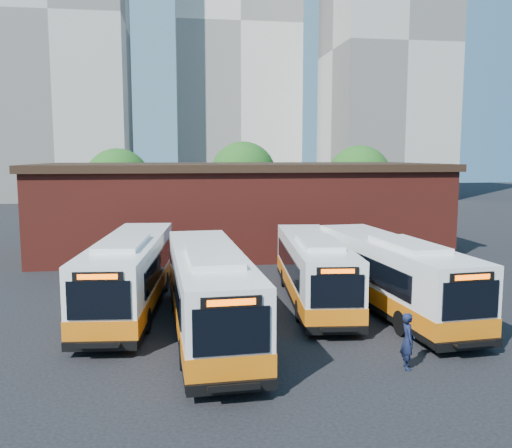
{
  "coord_description": "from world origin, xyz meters",
  "views": [
    {
      "loc": [
        -4.81,
        -19.72,
        6.99
      ],
      "look_at": [
        -0.99,
        5.58,
        3.74
      ],
      "focal_mm": 38.0,
      "sensor_mm": 36.0,
      "label": 1
    }
  ],
  "objects": [
    {
      "name": "bus_west",
      "position": [
        -6.87,
        4.91,
        1.56
      ],
      "size": [
        3.77,
        12.75,
        3.43
      ],
      "rotation": [
        0.0,
        0.0,
        -0.1
      ],
      "color": "white",
      "rests_on": "ground"
    },
    {
      "name": "ground",
      "position": [
        0.0,
        0.0,
        0.0
      ],
      "size": [
        220.0,
        220.0,
        0.0
      ],
      "primitive_type": "plane",
      "color": "black"
    },
    {
      "name": "bus_midwest",
      "position": [
        -3.55,
        1.0,
        1.58
      ],
      "size": [
        3.14,
        12.84,
        3.47
      ],
      "rotation": [
        0.0,
        0.0,
        0.04
      ],
      "color": "white",
      "rests_on": "ground"
    },
    {
      "name": "bus_mideast",
      "position": [
        1.71,
        5.01,
        1.45
      ],
      "size": [
        3.53,
        11.9,
        3.2
      ],
      "rotation": [
        0.0,
        0.0,
        -0.1
      ],
      "color": "white",
      "rests_on": "ground"
    },
    {
      "name": "tree_east",
      "position": [
        13.0,
        31.0,
        4.83
      ],
      "size": [
        6.24,
        6.24,
        7.96
      ],
      "color": "#382314",
      "rests_on": "ground"
    },
    {
      "name": "depot_building",
      "position": [
        0.0,
        20.0,
        3.26
      ],
      "size": [
        28.6,
        12.6,
        6.4
      ],
      "color": "maroon",
      "rests_on": "ground"
    },
    {
      "name": "transit_worker",
      "position": [
        2.68,
        -3.51,
        0.94
      ],
      "size": [
        0.56,
        0.75,
        1.88
      ],
      "primitive_type": "imported",
      "rotation": [
        0.0,
        0.0,
        1.39
      ],
      "color": "#111832",
      "rests_on": "ground"
    },
    {
      "name": "tree_mid",
      "position": [
        2.0,
        34.0,
        5.08
      ],
      "size": [
        6.56,
        6.56,
        8.36
      ],
      "color": "#382314",
      "rests_on": "ground"
    },
    {
      "name": "tower_right",
      "position": [
        30.0,
        68.0,
        24.34
      ],
      "size": [
        18.0,
        18.0,
        49.2
      ],
      "color": "#B3AEA4",
      "rests_on": "ground"
    },
    {
      "name": "tower_left",
      "position": [
        -22.0,
        72.0,
        27.84
      ],
      "size": [
        20.0,
        18.0,
        56.2
      ],
      "color": "#B3AEA4",
      "rests_on": "ground"
    },
    {
      "name": "tree_west",
      "position": [
        -10.0,
        32.0,
        4.64
      ],
      "size": [
        6.0,
        6.0,
        7.65
      ],
      "color": "#382314",
      "rests_on": "ground"
    },
    {
      "name": "tower_center",
      "position": [
        7.0,
        86.0,
        30.34
      ],
      "size": [
        22.0,
        20.0,
        61.2
      ],
      "color": "silver",
      "rests_on": "ground"
    },
    {
      "name": "bus_east",
      "position": [
        4.79,
        3.05,
        1.53
      ],
      "size": [
        3.42,
        12.54,
        3.38
      ],
      "rotation": [
        0.0,
        0.0,
        0.07
      ],
      "color": "white",
      "rests_on": "ground"
    }
  ]
}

